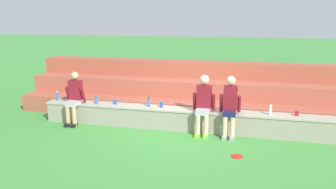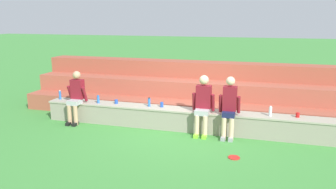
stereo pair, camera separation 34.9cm
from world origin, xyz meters
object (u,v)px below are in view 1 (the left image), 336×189
water_bottle_mid_left (270,110)px  plastic_cup_left_end (115,102)px  water_bottle_center_gap (149,102)px  water_bottle_near_left (97,100)px  plastic_cup_right_end (162,105)px  person_center (230,105)px  plastic_cup_middle (297,113)px  water_bottle_near_right (57,96)px  person_far_left (74,97)px  person_left_of_center (204,103)px  frisbee (237,156)px

water_bottle_mid_left → plastic_cup_left_end: water_bottle_mid_left is taller
water_bottle_center_gap → plastic_cup_left_end: size_ratio=2.15×
water_bottle_near_left → plastic_cup_right_end: water_bottle_near_left is taller
water_bottle_center_gap → plastic_cup_right_end: bearing=5.1°
person_center → plastic_cup_right_end: bearing=170.5°
person_center → plastic_cup_middle: 1.55m
plastic_cup_right_end → water_bottle_near_right: bearing=180.0°
plastic_cup_right_end → plastic_cup_middle: 3.22m
water_bottle_center_gap → plastic_cup_middle: 3.55m
person_center → water_bottle_near_right: bearing=176.5°
plastic_cup_left_end → person_far_left: bearing=-165.8°
water_bottle_center_gap → water_bottle_near_right: size_ratio=0.90×
person_center → water_bottle_mid_left: 0.95m
water_bottle_near_left → plastic_cup_right_end: size_ratio=1.70×
water_bottle_near_right → person_center: bearing=-3.5°
person_left_of_center → frisbee: size_ratio=6.05×
plastic_cup_right_end → frisbee: plastic_cup_right_end is taller
person_left_of_center → plastic_cup_right_end: (-1.09, 0.25, -0.18)m
water_bottle_near_left → frisbee: water_bottle_near_left is taller
water_bottle_center_gap → water_bottle_near_right: 2.62m
person_center → water_bottle_center_gap: (-2.04, 0.26, -0.12)m
plastic_cup_left_end → plastic_cup_middle: (4.48, 0.02, -0.00)m
water_bottle_near_right → plastic_cup_middle: 6.17m
water_bottle_near_right → plastic_cup_left_end: bearing=-0.2°
person_far_left → water_bottle_near_left: size_ratio=6.41×
plastic_cup_middle → person_far_left: bearing=-177.1°
person_left_of_center → water_bottle_near_right: person_left_of_center is taller
water_bottle_near_left → water_bottle_mid_left: bearing=0.5°
water_bottle_mid_left → plastic_cup_left_end: (-3.88, 0.04, -0.06)m
person_center → frisbee: person_center is taller
water_bottle_near_left → plastic_cup_right_end: bearing=2.9°
person_far_left → water_bottle_near_left: person_far_left is taller
person_center → water_bottle_mid_left: (0.92, 0.24, -0.12)m
plastic_cup_left_end → plastic_cup_middle: size_ratio=1.01×
water_bottle_mid_left → plastic_cup_middle: water_bottle_mid_left is taller
water_bottle_mid_left → plastic_cup_right_end: (-2.63, 0.05, -0.05)m
person_center → plastic_cup_middle: bearing=11.3°
water_bottle_near_right → water_bottle_mid_left: bearing=-0.5°
water_bottle_mid_left → water_bottle_near_left: (-4.36, -0.04, -0.01)m
plastic_cup_right_end → frisbee: bearing=-36.5°
water_bottle_mid_left → water_bottle_center_gap: (-2.95, 0.02, -0.00)m
person_left_of_center → water_bottle_near_left: (-2.82, 0.16, -0.14)m
water_bottle_mid_left → water_bottle_near_right: size_ratio=0.93×
person_far_left → plastic_cup_right_end: 2.30m
plastic_cup_left_end → frisbee: plastic_cup_left_end is taller
person_center → person_far_left: bearing=179.7°
water_bottle_near_right → plastic_cup_middle: size_ratio=2.40×
water_bottle_center_gap → plastic_cup_left_end: water_bottle_center_gap is taller
person_center → plastic_cup_right_end: person_center is taller
water_bottle_mid_left → frisbee: size_ratio=1.01×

